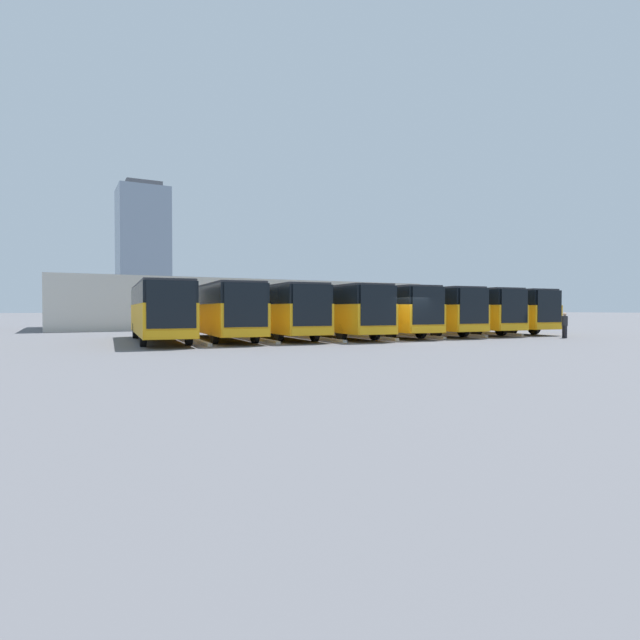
% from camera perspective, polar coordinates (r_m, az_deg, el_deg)
% --- Properties ---
extents(ground_plane, '(600.00, 600.00, 0.00)m').
position_cam_1_polar(ground_plane, '(28.83, 9.87, -2.41)').
color(ground_plane, '#5B5B60').
extents(bus_0, '(3.51, 12.60, 3.25)m').
position_cam_1_polar(bus_0, '(41.67, 18.45, 1.15)').
color(bus_0, orange).
rests_on(bus_0, ground_plane).
extents(curb_divider_0, '(0.82, 6.94, 0.15)m').
position_cam_1_polar(curb_divider_0, '(39.14, 18.57, -1.40)').
color(curb_divider_0, '#B2B2AD').
rests_on(curb_divider_0, ground_plane).
extents(bus_1, '(3.51, 12.60, 3.25)m').
position_cam_1_polar(bus_1, '(39.04, 15.00, 1.17)').
color(bus_1, orange).
rests_on(bus_1, ground_plane).
extents(curb_divider_1, '(0.82, 6.94, 0.15)m').
position_cam_1_polar(curb_divider_1, '(36.52, 14.89, -1.56)').
color(curb_divider_1, '#B2B2AD').
rests_on(curb_divider_1, ground_plane).
extents(bus_2, '(3.51, 12.60, 3.25)m').
position_cam_1_polar(bus_2, '(36.65, 10.97, 1.19)').
color(bus_2, orange).
rests_on(bus_2, ground_plane).
extents(curb_divider_2, '(0.82, 6.94, 0.15)m').
position_cam_1_polar(curb_divider_2, '(34.14, 10.56, -1.73)').
color(curb_divider_2, '#B2B2AD').
rests_on(curb_divider_2, ground_plane).
extents(bus_3, '(3.51, 12.60, 3.25)m').
position_cam_1_polar(bus_3, '(34.50, 6.36, 1.20)').
color(bus_3, orange).
rests_on(bus_3, ground_plane).
extents(curb_divider_3, '(0.82, 6.94, 0.15)m').
position_cam_1_polar(curb_divider_3, '(32.03, 5.56, -1.91)').
color(curb_divider_3, '#B2B2AD').
rests_on(curb_divider_3, ground_plane).
extents(bus_4, '(3.51, 12.60, 3.25)m').
position_cam_1_polar(bus_4, '(32.49, 1.29, 1.21)').
color(bus_4, orange).
rests_on(bus_4, ground_plane).
extents(curb_divider_4, '(0.82, 6.94, 0.15)m').
position_cam_1_polar(curb_divider_4, '(30.07, 0.03, -2.10)').
color(curb_divider_4, '#B2B2AD').
rests_on(curb_divider_4, ground_plane).
extents(bus_5, '(3.51, 12.60, 3.25)m').
position_cam_1_polar(bus_5, '(31.64, -5.08, 1.21)').
color(bus_5, orange).
rests_on(bus_5, ground_plane).
extents(curb_divider_5, '(0.82, 6.94, 0.15)m').
position_cam_1_polar(curb_divider_5, '(29.32, -6.90, -2.20)').
color(curb_divider_5, '#B2B2AD').
rests_on(curb_divider_5, ground_plane).
extents(bus_6, '(3.51, 12.60, 3.25)m').
position_cam_1_polar(bus_6, '(30.53, -11.35, 1.19)').
color(bus_6, orange).
rests_on(bus_6, ground_plane).
extents(curb_divider_6, '(0.82, 6.94, 0.15)m').
position_cam_1_polar(curb_divider_6, '(28.34, -13.74, -2.34)').
color(curb_divider_6, '#B2B2AD').
rests_on(curb_divider_6, ground_plane).
extents(bus_7, '(3.51, 12.60, 3.25)m').
position_cam_1_polar(bus_7, '(29.59, -17.93, 1.16)').
color(bus_7, orange).
rests_on(bus_7, ground_plane).
extents(pedestrian, '(0.45, 0.45, 1.61)m').
position_cam_1_polar(pedestrian, '(35.23, 26.18, -0.45)').
color(pedestrian, black).
rests_on(pedestrian, ground_plane).
extents(station_building, '(37.25, 15.71, 4.73)m').
position_cam_1_polar(station_building, '(53.83, -8.74, 1.80)').
color(station_building, beige).
rests_on(station_building, ground_plane).
extents(office_tower, '(20.73, 20.73, 56.56)m').
position_cam_1_polar(office_tower, '(231.42, -19.58, 7.54)').
color(office_tower, '#7F8EA3').
rests_on(office_tower, ground_plane).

